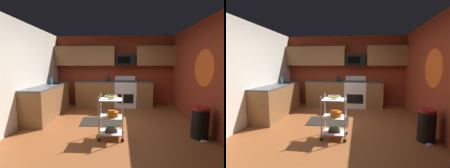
% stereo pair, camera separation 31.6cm
% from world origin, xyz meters
% --- Properties ---
extents(floor, '(4.40, 4.80, 0.04)m').
position_xyz_m(floor, '(0.00, 0.00, -0.02)').
color(floor, brown).
rests_on(floor, ground).
extents(wall_back, '(4.52, 0.06, 2.60)m').
position_xyz_m(wall_back, '(0.00, 2.43, 1.30)').
color(wall_back, maroon).
rests_on(wall_back, ground).
extents(wall_left, '(0.06, 4.80, 2.60)m').
position_xyz_m(wall_left, '(-2.23, 0.00, 1.30)').
color(wall_left, silver).
rests_on(wall_left, ground).
extents(wall_right, '(0.06, 4.80, 2.60)m').
position_xyz_m(wall_right, '(2.23, 0.00, 1.30)').
color(wall_right, maroon).
rests_on(wall_right, ground).
extents(wall_flower_decal, '(0.00, 0.88, 0.88)m').
position_xyz_m(wall_flower_decal, '(2.20, 0.18, 1.45)').
color(wall_flower_decal, '#E5591E').
extents(counter_run, '(3.57, 2.59, 0.92)m').
position_xyz_m(counter_run, '(-0.81, 1.55, 0.46)').
color(counter_run, brown).
rests_on(counter_run, ground).
extents(oven_range, '(0.76, 0.65, 1.10)m').
position_xyz_m(oven_range, '(0.41, 2.10, 0.48)').
color(oven_range, white).
rests_on(oven_range, ground).
extents(upper_cabinets, '(4.40, 0.33, 0.70)m').
position_xyz_m(upper_cabinets, '(-0.09, 2.23, 1.85)').
color(upper_cabinets, brown).
extents(microwave, '(0.70, 0.39, 0.40)m').
position_xyz_m(microwave, '(0.41, 2.21, 1.70)').
color(microwave, black).
extents(rolling_cart, '(0.54, 0.38, 0.91)m').
position_xyz_m(rolling_cart, '(0.04, -0.51, 0.45)').
color(rolling_cart, silver).
rests_on(rolling_cart, ground).
extents(fruit_bowl, '(0.27, 0.27, 0.07)m').
position_xyz_m(fruit_bowl, '(0.04, -0.51, 0.88)').
color(fruit_bowl, silver).
rests_on(fruit_bowl, rolling_cart).
extents(mixing_bowl_large, '(0.25, 0.25, 0.11)m').
position_xyz_m(mixing_bowl_large, '(0.07, -0.51, 0.52)').
color(mixing_bowl_large, orange).
rests_on(mixing_bowl_large, rolling_cart).
extents(book_stack, '(0.26, 0.16, 0.09)m').
position_xyz_m(book_stack, '(0.04, -0.51, 0.17)').
color(book_stack, '#1E4C8C').
rests_on(book_stack, rolling_cart).
extents(kettle, '(0.21, 0.18, 0.26)m').
position_xyz_m(kettle, '(-0.22, 2.10, 1.00)').
color(kettle, black).
rests_on(kettle, counter_run).
extents(dish_soap_bottle, '(0.06, 0.06, 0.20)m').
position_xyz_m(dish_soap_bottle, '(-1.91, 1.13, 1.02)').
color(dish_soap_bottle, '#2D8CBF').
rests_on(dish_soap_bottle, counter_run).
extents(trash_can, '(0.34, 0.42, 0.66)m').
position_xyz_m(trash_can, '(1.90, -0.42, 0.33)').
color(trash_can, black).
rests_on(trash_can, ground).
extents(floor_rug, '(1.13, 0.75, 0.01)m').
position_xyz_m(floor_rug, '(-0.27, 0.42, 0.01)').
color(floor_rug, black).
rests_on(floor_rug, ground).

